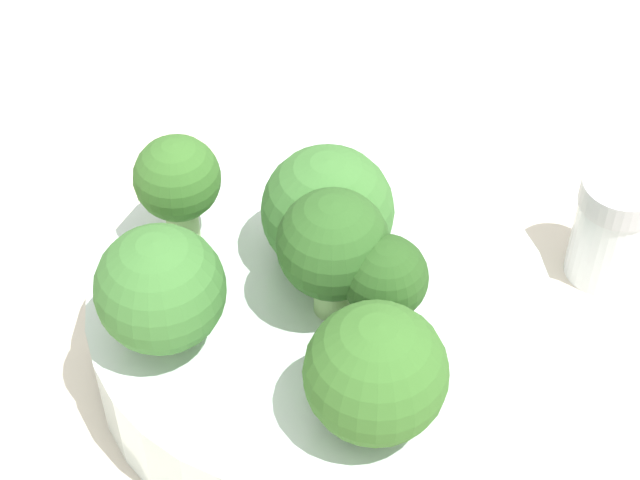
% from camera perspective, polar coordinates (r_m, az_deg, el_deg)
% --- Properties ---
extents(ground_plane, '(3.00, 3.00, 0.00)m').
position_cam_1_polar(ground_plane, '(0.51, 0.00, -6.05)').
color(ground_plane, beige).
extents(bowl, '(0.21, 0.21, 0.04)m').
position_cam_1_polar(bowl, '(0.49, 0.00, -4.43)').
color(bowl, silver).
rests_on(bowl, ground_plane).
extents(broccoli_floret_0, '(0.05, 0.05, 0.06)m').
position_cam_1_polar(broccoli_floret_0, '(0.44, 0.70, -0.40)').
color(broccoli_floret_0, '#8EB770').
rests_on(broccoli_floret_0, bowl).
extents(broccoli_floret_1, '(0.06, 0.06, 0.06)m').
position_cam_1_polar(broccoli_floret_1, '(0.41, 2.99, -7.14)').
color(broccoli_floret_1, '#8EB770').
rests_on(broccoli_floret_1, bowl).
extents(broccoli_floret_2, '(0.06, 0.06, 0.06)m').
position_cam_1_polar(broccoli_floret_2, '(0.47, 0.41, 1.50)').
color(broccoli_floret_2, '#84AD66').
rests_on(broccoli_floret_2, bowl).
extents(broccoli_floret_3, '(0.04, 0.04, 0.05)m').
position_cam_1_polar(broccoli_floret_3, '(0.44, 3.46, -2.31)').
color(broccoli_floret_3, '#84AD66').
rests_on(broccoli_floret_3, bowl).
extents(broccoli_floret_4, '(0.05, 0.05, 0.06)m').
position_cam_1_polar(broccoli_floret_4, '(0.44, -8.51, -2.68)').
color(broccoli_floret_4, '#84AD66').
rests_on(broccoli_floret_4, bowl).
extents(broccoli_floret_5, '(0.04, 0.04, 0.06)m').
position_cam_1_polar(broccoli_floret_5, '(0.48, -7.61, 3.09)').
color(broccoli_floret_5, '#7A9E5B').
rests_on(broccoli_floret_5, bowl).
extents(pepper_shaker, '(0.04, 0.04, 0.06)m').
position_cam_1_polar(pepper_shaker, '(0.54, 15.30, 0.62)').
color(pepper_shaker, silver).
rests_on(pepper_shaker, ground_plane).
extents(almond_crumb_1, '(0.01, 0.01, 0.01)m').
position_cam_1_polar(almond_crumb_1, '(0.58, -7.22, 2.33)').
color(almond_crumb_1, olive).
rests_on(almond_crumb_1, ground_plane).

